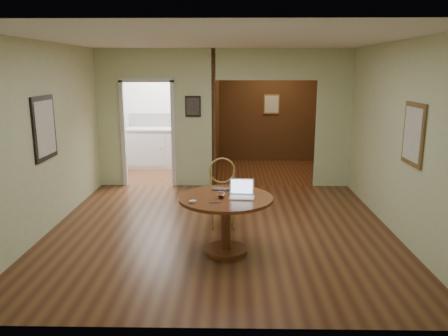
{
  "coord_description": "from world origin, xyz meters",
  "views": [
    {
      "loc": [
        0.17,
        -6.06,
        2.31
      ],
      "look_at": [
        0.06,
        -0.2,
        0.98
      ],
      "focal_mm": 35.0,
      "sensor_mm": 36.0,
      "label": 1
    }
  ],
  "objects_px": {
    "chair": "(222,189)",
    "open_laptop": "(242,192)",
    "dining_table": "(226,211)",
    "closed_laptop": "(223,190)"
  },
  "relations": [
    {
      "from": "chair",
      "to": "open_laptop",
      "type": "xyz_separation_m",
      "value": [
        0.27,
        -0.99,
        0.24
      ]
    },
    {
      "from": "dining_table",
      "to": "closed_laptop",
      "type": "relative_size",
      "value": 4.04
    },
    {
      "from": "dining_table",
      "to": "chair",
      "type": "relative_size",
      "value": 1.16
    },
    {
      "from": "chair",
      "to": "open_laptop",
      "type": "relative_size",
      "value": 3.16
    },
    {
      "from": "open_laptop",
      "to": "chair",
      "type": "bearing_deg",
      "value": 109.51
    },
    {
      "from": "open_laptop",
      "to": "dining_table",
      "type": "bearing_deg",
      "value": -173.23
    },
    {
      "from": "closed_laptop",
      "to": "dining_table",
      "type": "bearing_deg",
      "value": -76.62
    },
    {
      "from": "closed_laptop",
      "to": "chair",
      "type": "bearing_deg",
      "value": 95.78
    },
    {
      "from": "dining_table",
      "to": "open_laptop",
      "type": "xyz_separation_m",
      "value": [
        0.2,
        0.01,
        0.25
      ]
    },
    {
      "from": "chair",
      "to": "closed_laptop",
      "type": "distance_m",
      "value": 0.74
    }
  ]
}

